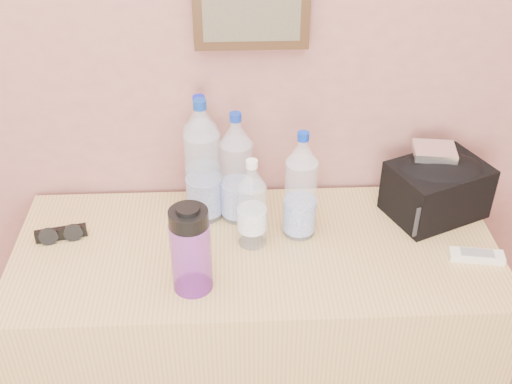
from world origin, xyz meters
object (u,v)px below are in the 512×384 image
dresser (256,350)px  pet_large_b (237,173)px  pet_large_c (202,158)px  pet_small (252,208)px  ac_remote (477,256)px  toiletry_bag (437,187)px  pet_large_d (301,191)px  foil_packet (434,151)px  pet_large_a (203,167)px  nalgene_bottle (191,249)px  sunglasses (61,233)px

dresser → pet_large_b: pet_large_b is taller
pet_large_c → pet_small: pet_large_c is taller
ac_remote → toiletry_bag: size_ratio=0.54×
dresser → toiletry_bag: size_ratio=5.04×
pet_large_d → pet_small: (-0.13, -0.04, -0.03)m
pet_large_b → foil_packet: 0.55m
pet_large_c → pet_large_b: bearing=-38.0°
dresser → toiletry_bag: bearing=14.9°
pet_large_a → pet_large_b: size_ratio=1.10×
pet_large_b → pet_large_c: 0.12m
dresser → nalgene_bottle: 0.57m
pet_large_c → toiletry_bag: size_ratio=1.33×
pet_large_b → toiletry_bag: pet_large_b is taller
dresser → pet_large_d: 0.57m
dresser → pet_large_c: pet_large_c is taller
foil_packet → sunglasses: bearing=-174.2°
pet_large_c → sunglasses: size_ratio=2.50×
pet_large_b → pet_large_c: bearing=142.0°
sunglasses → ac_remote: 1.12m
pet_large_c → foil_packet: 0.65m
pet_large_a → foil_packet: (0.64, 0.01, 0.03)m
pet_large_b → pet_large_d: size_ratio=1.05×
nalgene_bottle → dresser: bearing=41.3°
pet_large_d → ac_remote: pet_large_d is taller
dresser → pet_large_b: bearing=108.0°
foil_packet → pet_large_d: bearing=-164.6°
sunglasses → foil_packet: 1.05m
pet_large_a → pet_large_d: pet_large_a is taller
pet_small → dresser: bearing=-67.2°
pet_small → nalgene_bottle: size_ratio=1.08×
sunglasses → toiletry_bag: 1.06m
pet_small → sunglasses: 0.53m
pet_small → toiletry_bag: pet_small is taller
nalgene_bottle → sunglasses: nalgene_bottle is taller
pet_large_b → sunglasses: pet_large_b is taller
pet_large_b → foil_packet: bearing=2.2°
dresser → pet_large_c: (-0.14, 0.22, 0.56)m
dresser → pet_large_a: (-0.14, 0.15, 0.57)m
dresser → ac_remote: bearing=-7.2°
pet_large_d → pet_large_c: bearing=149.0°
dresser → sunglasses: (-0.53, 0.06, 0.43)m
foil_packet → pet_large_c: bearing=175.2°
pet_large_c → foil_packet: (0.65, -0.05, 0.04)m
ac_remote → foil_packet: 0.31m
toiletry_bag → pet_large_b: bearing=155.7°
dresser → pet_small: size_ratio=5.00×
pet_large_d → pet_small: bearing=-163.8°
nalgene_bottle → foil_packet: size_ratio=2.13×
foil_packet → toiletry_bag: bearing=-61.2°
pet_large_d → pet_small: size_ratio=1.21×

